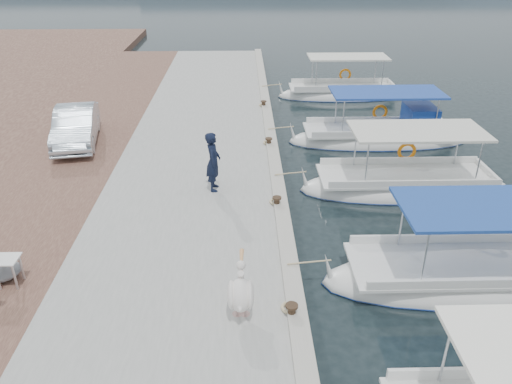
# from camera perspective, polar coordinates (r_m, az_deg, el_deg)

# --- Properties ---
(ground) EXTENTS (400.00, 400.00, 0.00)m
(ground) POSITION_cam_1_polar(r_m,az_deg,el_deg) (14.39, 4.13, -6.28)
(ground) COLOR black
(ground) RESTS_ON ground
(concrete_quay) EXTENTS (6.00, 40.00, 0.50)m
(concrete_quay) POSITION_cam_1_polar(r_m,az_deg,el_deg) (18.67, -6.48, 2.76)
(concrete_quay) COLOR gray
(concrete_quay) RESTS_ON ground
(quay_curb) EXTENTS (0.44, 40.00, 0.12)m
(quay_curb) POSITION_cam_1_polar(r_m,az_deg,el_deg) (18.51, 2.09, 3.74)
(quay_curb) COLOR #A6A293
(quay_curb) RESTS_ON concrete_quay
(cobblestone_strip) EXTENTS (4.00, 40.00, 0.50)m
(cobblestone_strip) POSITION_cam_1_polar(r_m,az_deg,el_deg) (19.75, -21.10, 2.43)
(cobblestone_strip) COLOR brown
(cobblestone_strip) RESTS_ON ground
(fishing_caique_b) EXTENTS (7.85, 2.45, 2.83)m
(fishing_caique_b) POSITION_cam_1_polar(r_m,az_deg,el_deg) (14.11, 23.62, -8.99)
(fishing_caique_b) COLOR silver
(fishing_caique_b) RESTS_ON ground
(fishing_caique_c) EXTENTS (7.33, 2.37, 2.83)m
(fishing_caique_c) POSITION_cam_1_polar(r_m,az_deg,el_deg) (18.17, 16.59, 0.58)
(fishing_caique_c) COLOR silver
(fishing_caique_c) RESTS_ON ground
(fishing_caique_d) EXTENTS (7.65, 2.28, 2.83)m
(fishing_caique_d) POSITION_cam_1_polar(r_m,az_deg,el_deg) (22.22, 13.95, 6.01)
(fishing_caique_d) COLOR silver
(fishing_caique_d) RESTS_ON ground
(fishing_caique_e) EXTENTS (7.05, 2.07, 2.83)m
(fishing_caique_e) POSITION_cam_1_polar(r_m,az_deg,el_deg) (28.41, 9.78, 10.89)
(fishing_caique_e) COLOR silver
(fishing_caique_e) RESTS_ON ground
(mooring_bollards) EXTENTS (0.28, 20.28, 0.33)m
(mooring_bollards) POSITION_cam_1_polar(r_m,az_deg,el_deg) (15.29, 2.40, -1.03)
(mooring_bollards) COLOR black
(mooring_bollards) RESTS_ON concrete_quay
(pelican) EXTENTS (0.53, 1.48, 1.16)m
(pelican) POSITION_cam_1_polar(r_m,az_deg,el_deg) (10.94, -1.76, -11.43)
(pelican) COLOR tan
(pelican) RESTS_ON concrete_quay
(fisherman) EXTENTS (0.48, 0.72, 1.97)m
(fisherman) POSITION_cam_1_polar(r_m,az_deg,el_deg) (16.07, -4.91, 3.48)
(fisherman) COLOR black
(fisherman) RESTS_ON concrete_quay
(parked_car) EXTENTS (2.24, 4.51, 1.42)m
(parked_car) POSITION_cam_1_polar(r_m,az_deg,el_deg) (21.21, -19.91, 7.11)
(parked_car) COLOR silver
(parked_car) RESTS_ON cobblestone_strip
(folding_table) EXTENTS (0.55, 0.55, 0.73)m
(folding_table) POSITION_cam_1_polar(r_m,az_deg,el_deg) (13.20, -26.49, -7.58)
(folding_table) COLOR silver
(folding_table) RESTS_ON cobblestone_strip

